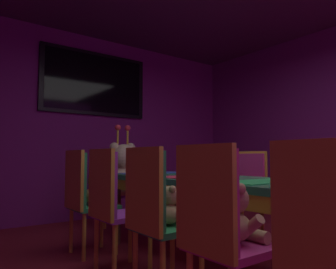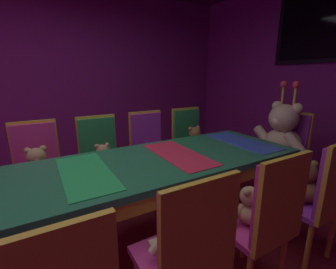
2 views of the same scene
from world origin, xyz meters
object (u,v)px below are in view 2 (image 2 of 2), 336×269
object	(u,v)px
teddy_right_4	(248,207)
teddy_right_5	(303,184)
teddy_left_3	(103,158)
chair_left_2	(37,162)
king_teddy_bear	(281,134)
chair_left_3	(100,152)
throne_chair	(288,144)
teddy_left_2	(38,167)
teddy_left_5	(195,140)
teddy_right_3	(174,236)
chair_left_4	(148,144)
banquet_table	(87,184)
chair_right_5	(324,192)
chair_left_5	(188,138)
chair_right_4	(268,214)
chair_right_3	(190,249)

from	to	relation	value
teddy_right_4	teddy_right_5	world-z (taller)	teddy_right_5
teddy_left_3	teddy_right_5	world-z (taller)	teddy_right_5
chair_left_2	teddy_left_3	world-z (taller)	chair_left_2
teddy_right_5	king_teddy_bear	distance (m)	1.02
chair_left_3	teddy_right_5	world-z (taller)	chair_left_3
chair_left_2	throne_chair	size ratio (longest dim) A/B	1.00
chair_left_2	teddy_right_5	distance (m)	2.33
teddy_left_2	chair_left_3	size ratio (longest dim) A/B	0.35
chair_left_3	teddy_left_5	distance (m)	1.18
teddy_right_3	teddy_right_5	world-z (taller)	teddy_right_5
chair_left_4	teddy_left_2	bearing A→B (deg)	-82.49
chair_left_4	teddy_right_3	bearing A→B (deg)	-20.60
banquet_table	teddy_left_2	size ratio (longest dim) A/B	10.50
chair_right_5	teddy_left_3	bearing A→B (deg)	37.19
teddy_left_5	throne_chair	distance (m)	1.13
banquet_table	chair_left_3	world-z (taller)	chair_left_3
teddy_right_4	teddy_left_2	bearing A→B (deg)	40.31
throne_chair	teddy_left_5	bearing A→B (deg)	-38.44
chair_left_3	teddy_right_5	size ratio (longest dim) A/B	2.89
chair_left_4	teddy_right_5	xyz separation A→B (m)	(1.55, 0.58, -0.00)
chair_left_3	chair_left_5	xyz separation A→B (m)	(-0.02, 1.17, 0.00)
banquet_table	chair_left_2	xyz separation A→B (m)	(-0.84, -0.29, -0.06)
chair_left_2	chair_left_5	distance (m)	1.76
chair_left_2	king_teddy_bear	size ratio (longest dim) A/B	1.12
king_teddy_bear	throne_chair	bearing A→B (deg)	180.00
chair_left_2	chair_right_5	distance (m)	2.43
chair_left_5	teddy_left_2	bearing A→B (deg)	-85.06
chair_left_3	teddy_right_5	xyz separation A→B (m)	(1.53, 1.16, -0.00)
chair_right_4	teddy_left_5	bearing A→B (deg)	-21.32
teddy_right_3	throne_chair	distance (m)	2.16
chair_left_3	chair_right_3	xyz separation A→B (m)	(1.65, 0.01, 0.00)
chair_right_3	teddy_left_3	bearing A→B (deg)	0.45
banquet_table	chair_right_3	size ratio (longest dim) A/B	3.67
teddy_left_3	chair_left_3	bearing A→B (deg)	-180.00
chair_right_4	king_teddy_bear	world-z (taller)	king_teddy_bear
chair_left_3	teddy_right_3	size ratio (longest dim) A/B	3.46
chair_right_5	king_teddy_bear	bearing A→B (deg)	-40.59
teddy_left_5	chair_right_4	world-z (taller)	chair_right_4
teddy_right_4	teddy_left_3	bearing A→B (deg)	22.98
teddy_left_3	chair_right_3	world-z (taller)	chair_right_3
chair_left_4	chair_left_5	size ratio (longest dim) A/B	1.00
chair_left_3	teddy_right_3	xyz separation A→B (m)	(1.51, 0.01, -0.02)
banquet_table	teddy_left_3	size ratio (longest dim) A/B	12.64
chair_right_5	king_teddy_bear	distance (m)	1.12
chair_right_3	teddy_right_5	world-z (taller)	chair_right_3
chair_left_2	chair_right_4	xyz separation A→B (m)	(1.66, 1.17, 0.00)
teddy_right_4	king_teddy_bear	xyz separation A→B (m)	(-0.68, 1.31, 0.17)
teddy_left_2	chair_right_3	xyz separation A→B (m)	(1.52, 0.60, -0.00)
king_teddy_bear	chair_left_5	bearing A→B (deg)	-49.88
chair_left_5	teddy_right_3	distance (m)	1.92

